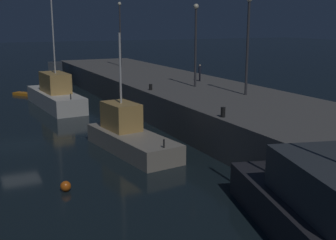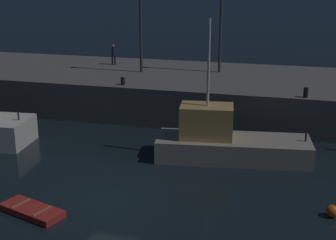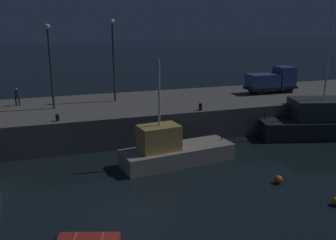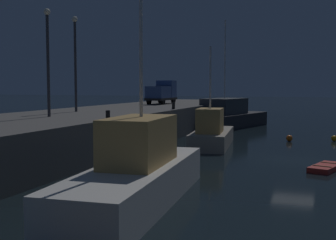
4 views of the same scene
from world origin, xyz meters
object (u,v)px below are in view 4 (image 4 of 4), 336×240
mooring_buoy_near (334,138)px  lamp_post_central (75,56)px  lamp_post_east (48,53)px  bollard_west (173,106)px  mooring_buoy_mid (289,138)px  rowboat_white_mid (326,167)px  bollard_central (108,114)px  fishing_trawler_red (226,117)px  fishing_boat_white (137,173)px  fishing_boat_orange (212,134)px  utility_truck (162,92)px

mooring_buoy_near → lamp_post_central: size_ratio=0.07×
lamp_post_east → bollard_west: (11.70, -4.62, -3.89)m
mooring_buoy_mid → bollard_west: 10.21m
mooring_buoy_mid → lamp_post_east: size_ratio=0.07×
bollard_west → rowboat_white_mid: bearing=-130.6°
lamp_post_east → bollard_central: lamp_post_east is taller
fishing_trawler_red → mooring_buoy_mid: 12.61m
lamp_post_central → bollard_west: 9.52m
fishing_boat_white → rowboat_white_mid: fishing_boat_white is taller
fishing_boat_white → bollard_central: 11.18m
fishing_boat_orange → rowboat_white_mid: (-6.95, -8.26, -0.83)m
bollard_west → fishing_trawler_red: bearing=-11.1°
mooring_buoy_near → mooring_buoy_mid: size_ratio=0.94×
lamp_post_central → bollard_central: (-5.46, -5.74, -4.14)m
mooring_buoy_near → bollard_west: size_ratio=0.82×
fishing_trawler_red → mooring_buoy_near: (-8.64, -11.10, -0.96)m
fishing_boat_white → lamp_post_east: 14.93m
lamp_post_central → utility_truck: size_ratio=1.38×
lamp_post_east → utility_truck: 22.06m
fishing_boat_orange → utility_truck: bearing=33.8°
fishing_boat_orange → utility_truck: (14.16, 9.49, 2.90)m
rowboat_white_mid → fishing_boat_white: bearing=144.9°
mooring_buoy_mid → lamp_post_central: size_ratio=0.07×
rowboat_white_mid → lamp_post_east: 18.61m
fishing_boat_white → fishing_trawler_red: bearing=6.5°
fishing_boat_white → bollard_west: (20.76, 5.87, 1.67)m
mooring_buoy_near → lamp_post_east: bearing=128.6°
lamp_post_east → bollard_central: bearing=-88.4°
fishing_trawler_red → lamp_post_central: (-17.35, 8.24, 5.74)m
lamp_post_central → bollard_west: lamp_post_central is taller
lamp_post_east → bollard_west: lamp_post_east is taller
bollard_central → mooring_buoy_mid: bearing=-38.3°
bollard_central → bollard_west: bearing=-1.5°
mooring_buoy_near → lamp_post_central: bearing=114.2°
fishing_boat_white → bollard_central: fishing_boat_white is taller
rowboat_white_mid → lamp_post_east: bearing=92.5°
mooring_buoy_near → bollard_west: (-2.59, 13.31, 2.62)m
mooring_buoy_mid → fishing_boat_orange: bearing=134.5°
fishing_boat_white → lamp_post_east: (9.06, 10.49, 5.56)m
rowboat_white_mid → fishing_boat_orange: bearing=49.9°
fishing_trawler_red → bollard_central: (-22.81, 2.50, 1.60)m
utility_truck → bollard_west: (-10.16, -4.99, -1.01)m
rowboat_white_mid → mooring_buoy_mid: (12.15, 2.96, 0.12)m
fishing_trawler_red → lamp_post_east: bearing=163.4°
mooring_buoy_mid → utility_truck: 17.67m
rowboat_white_mid → utility_truck: (21.11, 17.75, 3.73)m
mooring_buoy_near → lamp_post_central: lamp_post_central is taller
rowboat_white_mid → lamp_post_east: size_ratio=0.43×
fishing_boat_white → lamp_post_east: bearing=49.2°
lamp_post_central → utility_truck: 16.61m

